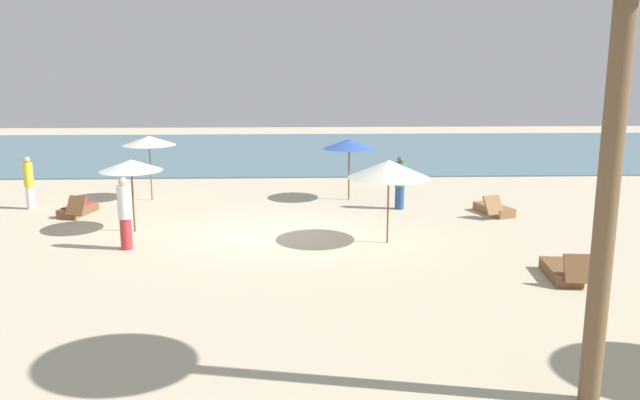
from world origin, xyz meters
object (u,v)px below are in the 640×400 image
Objects in this scene: person_1 at (400,183)px; lounger_0 at (494,209)px; lounger_2 at (78,209)px; lounger_1 at (562,272)px; umbrella_1 at (349,144)px; umbrella_3 at (389,169)px; person_2 at (125,213)px; umbrella_0 at (149,141)px; person_0 at (29,182)px; umbrella_2 at (131,165)px.

lounger_0 is at bearing -17.08° from person_1.
lounger_1 is at bearing -27.32° from lounger_2.
umbrella_1 is 0.95× the size of umbrella_3.
person_2 is (-7.90, -4.46, 0.09)m from person_1.
umbrella_0 is 1.30× the size of person_0.
lounger_2 is at bearing 152.68° from lounger_1.
umbrella_0 is at bearing 167.24° from lounger_0.
person_1 reaches higher than lounger_1.
umbrella_1 is at bearing -1.27° from umbrella_0.
person_1 is (0.97, 4.10, -1.15)m from umbrella_3.
lounger_0 is at bearing 8.96° from umbrella_2.
lounger_1 is at bearing -23.15° from umbrella_2.
lounger_1 is 0.88× the size of person_2.
person_2 is (-6.94, -0.36, -1.06)m from umbrella_3.
umbrella_0 is 1.19× the size of person_2.
umbrella_3 reaches higher than person_2.
person_1 is 9.07m from person_2.
umbrella_1 is 1.23× the size of person_0.
umbrella_3 is (7.16, -1.46, 0.10)m from umbrella_2.
umbrella_2 is at bearing -42.90° from lounger_2.
person_2 is at bearing 165.22° from lounger_1.
umbrella_1 is at bearing 12.91° from lounger_2.
person_0 reaches higher than lounger_0.
lounger_2 is at bearing 178.25° from lounger_0.
lounger_2 is 2.19m from person_0.
umbrella_3 is 1.29× the size of person_1.
umbrella_0 is 1.00× the size of umbrella_3.
lounger_0 is 6.34m from lounger_1.
lounger_0 is 1.00× the size of person_0.
umbrella_1 is 1.24× the size of lounger_2.
umbrella_0 is 6.29m from person_2.
lounger_1 is 14.68m from lounger_2.
lounger_1 is (11.15, -8.93, -1.95)m from umbrella_0.
umbrella_2 is 0.93× the size of umbrella_3.
lounger_1 is (3.57, -3.13, -1.87)m from umbrella_3.
lounger_0 is (11.04, 1.74, -1.77)m from umbrella_2.
umbrella_2 is at bearing -162.01° from person_1.
umbrella_1 is 1.23× the size of person_1.
umbrella_1 is 1.29× the size of lounger_1.
umbrella_3 is 1.31× the size of lounger_2.
lounger_0 is at bearing 87.19° from lounger_1.
umbrella_3 is 7.03m from person_2.
umbrella_1 is at bearing 151.47° from lounger_0.
umbrella_3 is 10.31m from lounger_2.
person_2 reaches higher than lounger_1.
umbrella_1 is (6.97, -0.15, -0.12)m from umbrella_0.
person_2 is at bearing -82.92° from umbrella_2.
person_1 is at bearing -11.24° from umbrella_0.
umbrella_3 is 1.30× the size of person_0.
person_2 is (4.39, -4.89, 0.08)m from person_0.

